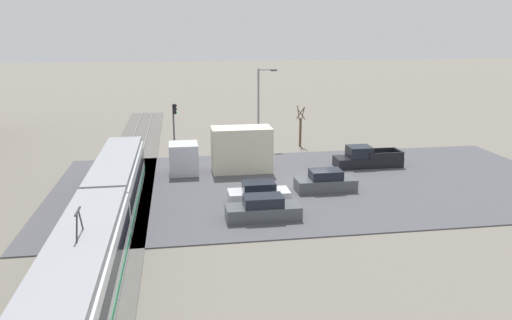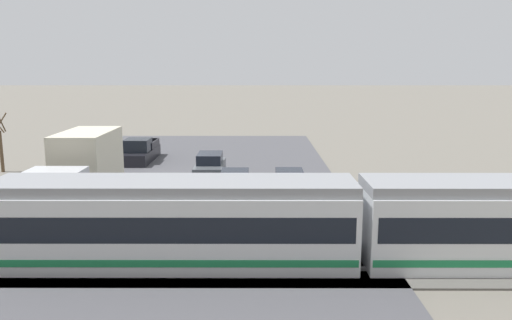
{
  "view_description": "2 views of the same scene",
  "coord_description": "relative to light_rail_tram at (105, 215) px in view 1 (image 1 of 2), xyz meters",
  "views": [
    {
      "loc": [
        -35.96,
        10.33,
        11.68
      ],
      "look_at": [
        -3.85,
        5.23,
        3.18
      ],
      "focal_mm": 35.0,
      "sensor_mm": 36.0,
      "label": 1
    },
    {
      "loc": [
        -4.93,
        32.33,
        7.38
      ],
      "look_at": [
        -4.87,
        5.42,
        2.28
      ],
      "focal_mm": 35.0,
      "sensor_mm": 36.0,
      "label": 2
    }
  ],
  "objects": [
    {
      "name": "street_tree",
      "position": [
        21.74,
        -16.68,
        0.27
      ],
      "size": [
        0.99,
        0.83,
        4.16
      ],
      "color": "brown",
      "rests_on": "ground"
    },
    {
      "name": "sedan_car_0",
      "position": [
        1.96,
        -9.37,
        -0.92
      ],
      "size": [
        1.78,
        4.72,
        1.52
      ],
      "rotation": [
        0.0,
        0.0,
        3.14
      ],
      "color": "#4C5156",
      "rests_on": "ground"
    },
    {
      "name": "sedan_car_1",
      "position": [
        6.93,
        -14.94,
        -0.9
      ],
      "size": [
        1.85,
        4.45,
        1.57
      ],
      "rotation": [
        0.0,
        0.0,
        3.14
      ],
      "color": "#4C5156",
      "rests_on": "ground"
    },
    {
      "name": "traffic_light_pole",
      "position": [
        20.61,
        -3.93,
        1.53
      ],
      "size": [
        0.28,
        0.47,
        4.83
      ],
      "color": "#47474C",
      "rests_on": "ground"
    },
    {
      "name": "box_truck",
      "position": [
        13.18,
        -8.29,
        0.18
      ],
      "size": [
        2.62,
        8.5,
        3.74
      ],
      "color": "silver",
      "rests_on": "ground"
    },
    {
      "name": "light_rail_tram",
      "position": [
        0.0,
        0.0,
        0.0
      ],
      "size": [
        26.98,
        2.82,
        4.32
      ],
      "color": "white",
      "rests_on": "ground"
    },
    {
      "name": "rail_bed",
      "position": [
        8.71,
        -0.0,
        -1.58
      ],
      "size": [
        73.7,
        4.4,
        0.22
      ],
      "color": "#5B5954",
      "rests_on": "ground"
    },
    {
      "name": "no_parking_sign",
      "position": [
        20.0,
        -12.17,
        -0.32
      ],
      "size": [
        0.32,
        0.08,
        2.14
      ],
      "color": "gray",
      "rests_on": "ground"
    },
    {
      "name": "sedan_car_2",
      "position": [
        5.04,
        -9.6,
        -0.94
      ],
      "size": [
        1.8,
        4.22,
        1.48
      ],
      "rotation": [
        0.0,
        0.0,
        3.14
      ],
      "color": "silver",
      "rests_on": "ground"
    },
    {
      "name": "pickup_truck",
      "position": [
        12.89,
        -20.44,
        -0.86
      ],
      "size": [
        2.0,
        5.84,
        1.82
      ],
      "color": "black",
      "rests_on": "ground"
    },
    {
      "name": "street_lamp_near_crossing",
      "position": [
        22.3,
        -12.6,
        2.97
      ],
      "size": [
        0.36,
        1.95,
        7.95
      ],
      "color": "gray",
      "rests_on": "ground"
    },
    {
      "name": "ground_plane",
      "position": [
        8.71,
        -14.6,
        -1.63
      ],
      "size": [
        320.0,
        320.0,
        0.0
      ],
      "primitive_type": "plane",
      "color": "slate"
    },
    {
      "name": "road_surface",
      "position": [
        8.71,
        -14.6,
        -1.59
      ],
      "size": [
        20.19,
        39.76,
        0.08
      ],
      "color": "#4C4C51",
      "rests_on": "ground"
    }
  ]
}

